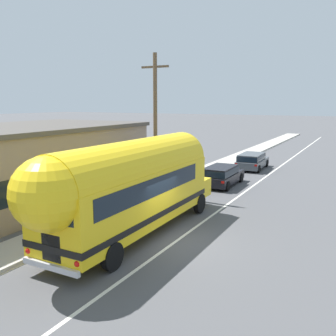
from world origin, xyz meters
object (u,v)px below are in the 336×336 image
object	(u,v)px
utility_pole	(155,123)
painted_bus	(129,185)
car_lead	(221,174)
car_second	(252,160)

from	to	relation	value
utility_pole	painted_bus	size ratio (longest dim) A/B	0.71
utility_pole	painted_bus	xyz separation A→B (m)	(2.77, -6.88, -2.12)
painted_bus	car_lead	bearing A→B (deg)	90.35
car_lead	car_second	bearing A→B (deg)	89.26
car_lead	utility_pole	bearing A→B (deg)	-122.06
utility_pole	car_lead	distance (m)	6.25
painted_bus	car_second	xyz separation A→B (m)	(0.02, 18.37, -1.51)
painted_bus	car_second	bearing A→B (deg)	89.92
painted_bus	car_lead	distance (m)	11.30
car_lead	car_second	distance (m)	7.17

